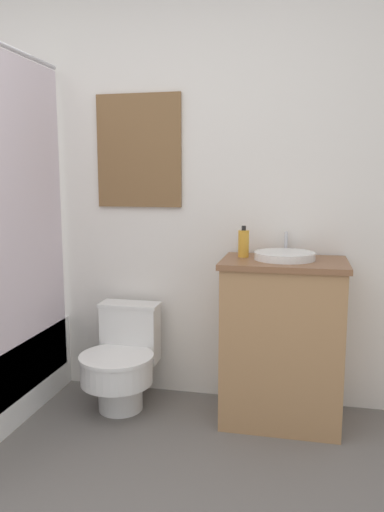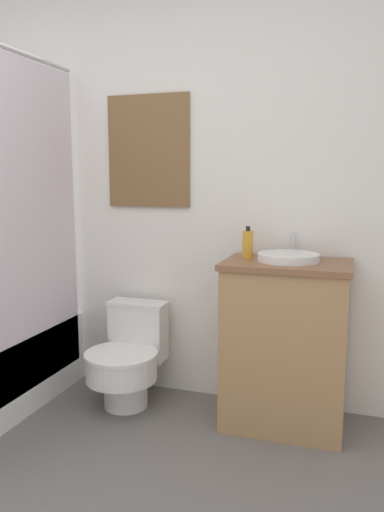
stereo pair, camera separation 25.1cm
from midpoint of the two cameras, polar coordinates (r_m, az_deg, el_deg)
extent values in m
cube|color=white|center=(3.06, -1.51, 7.48)|extent=(3.32, 0.05, 2.50)
cube|color=brown|center=(3.04, -2.62, 11.88)|extent=(0.52, 0.02, 0.66)
cube|color=beige|center=(3.04, -2.65, 11.88)|extent=(0.49, 0.01, 0.63)
cube|color=silver|center=(2.71, -17.63, 2.62)|extent=(0.01, 1.23, 1.80)
cylinder|color=white|center=(3.03, -5.15, -15.14)|extent=(0.25, 0.25, 0.18)
cylinder|color=white|center=(2.93, -5.60, -12.62)|extent=(0.41, 0.41, 0.14)
cylinder|color=white|center=(2.90, -5.63, -11.15)|extent=(0.42, 0.42, 0.02)
cube|color=white|center=(3.09, -3.84, -8.66)|extent=(0.34, 0.15, 0.34)
cube|color=white|center=(3.04, -3.87, -5.43)|extent=(0.36, 0.16, 0.02)
cube|color=#AD7F51|center=(2.76, 13.21, -10.16)|extent=(0.63, 0.42, 0.87)
cube|color=brown|center=(2.65, 13.55, -0.97)|extent=(0.66, 0.45, 0.03)
cylinder|color=white|center=(2.67, 13.61, -0.16)|extent=(0.32, 0.32, 0.04)
cylinder|color=silver|center=(2.85, 13.95, 1.29)|extent=(0.02, 0.02, 0.13)
cylinder|color=gold|center=(2.73, 9.03, 1.30)|extent=(0.06, 0.06, 0.15)
cylinder|color=black|center=(2.72, 9.07, 3.10)|extent=(0.02, 0.02, 0.02)
camera|label=1|loc=(0.13, -87.15, 0.44)|focal=35.00mm
camera|label=2|loc=(0.13, 92.85, -0.44)|focal=35.00mm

